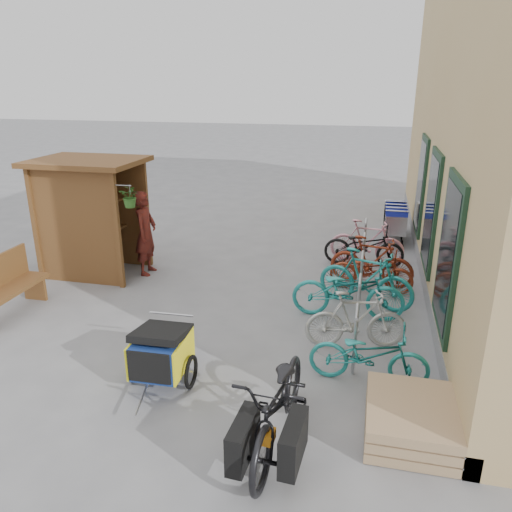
% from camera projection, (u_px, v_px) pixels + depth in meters
% --- Properties ---
extents(ground, '(80.00, 80.00, 0.00)m').
position_uv_depth(ground, '(202.00, 346.00, 7.71)').
color(ground, gray).
extents(kiosk, '(2.49, 1.65, 2.40)m').
position_uv_depth(kiosk, '(87.00, 201.00, 10.16)').
color(kiosk, brown).
rests_on(kiosk, ground).
extents(bike_rack, '(0.05, 5.35, 0.86)m').
position_uv_depth(bike_rack, '(361.00, 272.00, 9.24)').
color(bike_rack, '#A5A8AD').
rests_on(bike_rack, ground).
extents(pallet_stack, '(1.00, 1.20, 0.40)m').
position_uv_depth(pallet_stack, '(410.00, 420.00, 5.71)').
color(pallet_stack, tan).
rests_on(pallet_stack, ground).
extents(bench, '(0.51, 1.65, 1.04)m').
position_uv_depth(bench, '(4.00, 286.00, 8.59)').
color(bench, brown).
rests_on(bench, ground).
extents(shopping_carts, '(0.54, 1.83, 0.98)m').
position_uv_depth(shopping_carts, '(395.00, 217.00, 12.74)').
color(shopping_carts, silver).
rests_on(shopping_carts, ground).
extents(child_trailer, '(0.88, 1.47, 0.86)m').
position_uv_depth(child_trailer, '(161.00, 351.00, 6.63)').
color(child_trailer, '#1B3A95').
rests_on(child_trailer, ground).
extents(cargo_bike, '(0.84, 2.10, 1.08)m').
position_uv_depth(cargo_bike, '(280.00, 406.00, 5.43)').
color(cargo_bike, black).
rests_on(cargo_bike, ground).
extents(person_kiosk, '(0.45, 0.66, 1.76)m').
position_uv_depth(person_kiosk, '(146.00, 233.00, 10.34)').
color(person_kiosk, maroon).
rests_on(person_kiosk, ground).
extents(bike_0, '(1.61, 0.59, 0.84)m').
position_uv_depth(bike_0, '(369.00, 355.00, 6.66)').
color(bike_0, teal).
rests_on(bike_0, ground).
extents(bike_1, '(1.60, 0.75, 0.92)m').
position_uv_depth(bike_1, '(356.00, 320.00, 7.54)').
color(bike_1, '#B5B5B1').
rests_on(bike_1, ground).
extents(bike_2, '(1.92, 0.70, 1.00)m').
position_uv_depth(bike_2, '(348.00, 291.00, 8.48)').
color(bike_2, teal).
rests_on(bike_2, ground).
extents(bike_3, '(1.83, 1.01, 1.06)m').
position_uv_depth(bike_3, '(366.00, 278.00, 8.92)').
color(bike_3, teal).
rests_on(bike_3, ground).
extents(bike_4, '(1.64, 0.70, 0.84)m').
position_uv_depth(bike_4, '(371.00, 271.00, 9.58)').
color(bike_4, maroon).
rests_on(bike_4, ground).
extents(bike_5, '(1.71, 0.77, 1.00)m').
position_uv_depth(bike_5, '(372.00, 261.00, 9.85)').
color(bike_5, maroon).
rests_on(bike_5, ground).
extents(bike_6, '(1.74, 0.65, 0.90)m').
position_uv_depth(bike_6, '(364.00, 246.00, 10.89)').
color(bike_6, black).
rests_on(bike_6, ground).
extents(bike_7, '(1.67, 0.61, 0.98)m').
position_uv_depth(bike_7, '(367.00, 242.00, 11.06)').
color(bike_7, pink).
rests_on(bike_7, ground).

